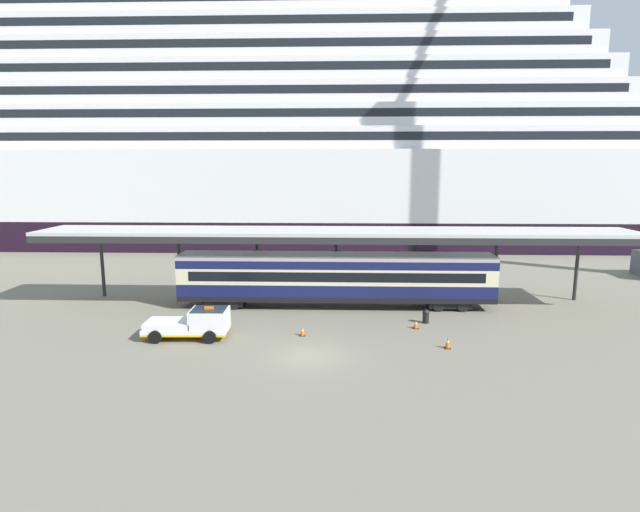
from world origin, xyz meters
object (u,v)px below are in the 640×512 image
traffic_cone_mid (448,343)px  traffic_cone_far (302,331)px  train_carriage (336,277)px  traffic_cone_near (416,324)px  service_truck (195,323)px  cruise_ship (235,142)px  quay_bollard (426,316)px

traffic_cone_mid → traffic_cone_far: bearing=167.1°
traffic_cone_mid → traffic_cone_far: (-8.75, 2.01, -0.05)m
train_carriage → traffic_cone_near: train_carriage is taller
service_truck → traffic_cone_mid: bearing=-4.9°
cruise_ship → train_carriage: size_ratio=5.20×
service_truck → traffic_cone_far: bearing=5.7°
train_carriage → service_truck: bearing=-139.1°
service_truck → train_carriage: bearing=40.9°
service_truck → traffic_cone_near: 14.35m
service_truck → quay_bollard: service_truck is taller
traffic_cone_mid → quay_bollard: 4.99m
traffic_cone_mid → traffic_cone_near: bearing=109.4°
cruise_ship → quay_bollard: (21.37, -42.68, -13.78)m
service_truck → traffic_cone_far: 6.77m
train_carriage → traffic_cone_near: bearing=-44.2°
traffic_cone_near → quay_bollard: bearing=54.8°
train_carriage → traffic_cone_near: (5.35, -5.21, -2.01)m
cruise_ship → service_truck: bearing=-82.2°
cruise_ship → train_carriage: bearing=-68.6°
service_truck → traffic_cone_near: bearing=9.6°
traffic_cone_far → quay_bollard: size_ratio=0.65×
traffic_cone_far → train_carriage: bearing=73.3°
train_carriage → traffic_cone_far: 7.51m
traffic_cone_near → traffic_cone_mid: bearing=-70.6°
service_truck → traffic_cone_mid: service_truck is taller
traffic_cone_near → traffic_cone_far: (-7.44, -1.72, 0.01)m
cruise_ship → traffic_cone_far: bearing=-74.0°
traffic_cone_mid → cruise_ship: bearing=114.6°
cruise_ship → train_carriage: 43.26m
service_truck → quay_bollard: 15.45m
traffic_cone_near → quay_bollard: size_ratio=0.64×
traffic_cone_mid → traffic_cone_far: 8.97m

